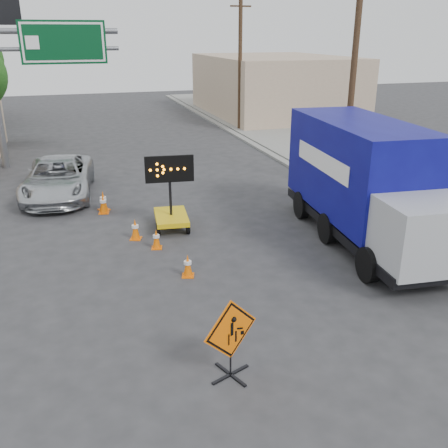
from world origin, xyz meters
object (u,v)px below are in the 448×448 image
pickup_truck (58,178)px  construction_sign (231,337)px  arrow_board (171,212)px  box_truck (364,190)px

pickup_truck → construction_sign: bearing=-70.3°
construction_sign → arrow_board: size_ratio=0.66×
arrow_board → box_truck: bearing=-20.8°
construction_sign → pickup_truck: 13.47m
arrow_board → box_truck: (5.62, -2.90, 1.13)m
arrow_board → construction_sign: bearing=-87.3°
construction_sign → arrow_board: bearing=64.4°
construction_sign → pickup_truck: (-3.11, 13.11, -0.12)m
construction_sign → box_truck: box_truck is taller
construction_sign → box_truck: size_ratio=0.21×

